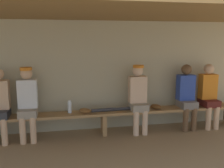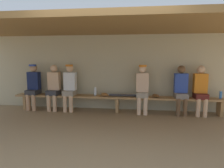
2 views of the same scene
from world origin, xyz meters
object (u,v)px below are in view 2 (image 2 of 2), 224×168
Objects in this scene: bench at (117,99)px; player_in_blue at (70,85)px; player_leftmost at (54,86)px; player_shirtless_tan at (142,87)px; baseball_bat at (125,95)px; player_rightmost at (201,88)px; baseball_glove_worn at (104,95)px; baseball_glove_tan at (156,96)px; water_bottle_orange at (95,91)px; water_bottle_clear at (221,95)px; player_in_red at (181,88)px; player_middle at (33,85)px.

bench is 1.44m from player_in_blue.
player_leftmost is 2.57m from player_shirtless_tan.
baseball_bat is (-0.48, -0.00, -0.25)m from player_shirtless_tan.
player_rightmost is 5.56× the size of baseball_glove_worn.
water_bottle_orange is at bearing -119.64° from baseball_glove_tan.
baseball_glove_worn is (-3.12, -0.07, -0.06)m from water_bottle_clear.
player_rightmost is 0.99× the size of player_in_blue.
baseball_glove_worn is at bearing -117.00° from baseball_glove_tan.
water_bottle_clear is at bearing 0.54° from player_in_blue.
player_shirtless_tan is at bearing 38.95° from baseball_glove_worn.
player_in_blue is at bearing 179.99° from player_rightmost.
player_in_red is 2.10m from baseball_glove_worn.
player_in_red is at bearing -1.51° from baseball_bat.
player_middle reaches higher than water_bottle_clear.
bench is at bearing 178.37° from baseball_bat.
bench is 25.00× the size of baseball_glove_tan.
player_middle reaches higher than baseball_glove_worn.
water_bottle_clear is at bearing 64.71° from baseball_glove_tan.
player_leftmost is at bearing 178.29° from baseball_bat.
bench is 2.54m from player_middle.
baseball_glove_tan is at bearing -0.39° from player_middle.
baseball_glove_tan is 0.86m from baseball_bat.
player_in_red is (4.24, -0.00, -0.02)m from player_middle.
water_bottle_clear is at bearing 0.89° from bench.
player_in_blue reaches higher than player_in_red.
player_middle is at bearing -117.84° from baseball_glove_tan.
bench is at bearing -118.58° from baseball_glove_tan.
bench is 4.46× the size of player_in_blue.
bench is 4.46× the size of player_middle.
player_in_red is at bearing -177.79° from water_bottle_clear.
player_leftmost is at bearing -179.99° from player_shirtless_tan.
baseball_bat is at bearing -0.13° from player_in_blue.
baseball_glove_worn is at bearing -179.04° from player_in_red.
water_bottle_clear is 1.70m from baseball_glove_tan.
bench is at bearing -179.70° from player_shirtless_tan.
player_leftmost is at bearing -179.51° from water_bottle_clear.
player_in_blue is at bearing -179.46° from water_bottle_clear.
player_shirtless_tan is at bearing -178.91° from water_bottle_clear.
player_middle reaches higher than player_in_red.
player_rightmost is 2.04m from baseball_bat.
player_middle is 1.00× the size of player_in_blue.
player_rightmost is at bearing 0.00° from player_leftmost.
water_bottle_clear is at bearing 0.43° from player_middle.
bench is at bearing 42.03° from baseball_glove_worn.
baseball_glove_tan is at bearing -1.13° from bench.
water_bottle_orange is at bearing 175.39° from baseball_bat.
baseball_glove_worn is at bearing -178.42° from baseball_bat.
player_middle is at bearing 180.00° from player_shirtless_tan.
player_leftmost is at bearing 180.00° from player_rightmost.
player_in_blue is 5.54× the size of water_bottle_orange.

